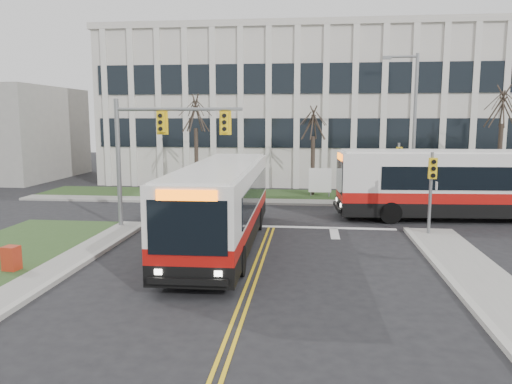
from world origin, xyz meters
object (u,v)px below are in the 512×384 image
(streetlight, at_px, (412,120))
(directory_sign, at_px, (320,181))
(bus_main, at_px, (222,206))
(newspaper_box_red, at_px, (11,260))
(bus_cross, at_px, (468,186))

(streetlight, xyz_separation_m, directory_sign, (-5.53, 1.30, -4.02))
(bus_main, xyz_separation_m, newspaper_box_red, (-6.53, -4.49, -1.20))
(directory_sign, bearing_deg, streetlight, -13.23)
(directory_sign, relative_size, bus_main, 0.16)
(directory_sign, distance_m, bus_main, 13.90)
(newspaper_box_red, bearing_deg, bus_cross, 39.22)
(bus_main, bearing_deg, bus_cross, 29.08)
(directory_sign, relative_size, bus_cross, 0.15)
(newspaper_box_red, bearing_deg, bus_main, 42.01)
(bus_cross, bearing_deg, bus_main, -63.36)
(bus_main, xyz_separation_m, bus_cross, (11.81, 6.85, 0.10))
(bus_main, bearing_deg, directory_sign, 71.06)
(bus_main, height_order, bus_cross, bus_cross)
(directory_sign, xyz_separation_m, newspaper_box_red, (-10.80, -17.71, -0.70))
(bus_cross, xyz_separation_m, newspaper_box_red, (-18.34, -11.34, -1.30))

